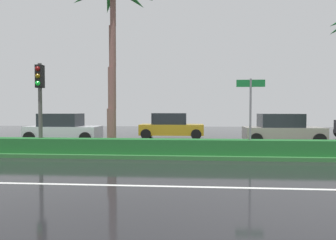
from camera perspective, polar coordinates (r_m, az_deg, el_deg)
ground_plane at (r=14.77m, az=11.66°, el=-5.84°), size 90.00×42.00×0.10m
near_lane_divider_stripe at (r=7.97m, az=17.99°, el=-12.16°), size 81.00×0.14×0.01m
median_strip at (r=13.77m, az=12.17°, el=-5.88°), size 85.50×4.00×0.15m
median_hedge at (r=12.34m, az=13.05°, el=-5.03°), size 76.50×0.70×0.60m
palm_tree_mid_left at (r=14.58m, az=-10.21°, el=20.64°), size 3.84×3.70×7.93m
traffic_signal_median_left at (r=13.84m, az=-23.04°, el=5.05°), size 0.28×0.43×3.74m
street_name_sign at (r=12.24m, az=15.31°, el=2.54°), size 1.10×0.08×3.00m
car_in_traffic_leading at (r=19.15m, az=-19.22°, el=-1.52°), size 4.30×2.02×1.72m
car_in_traffic_second at (r=20.63m, az=0.58°, el=-1.18°), size 4.30×2.02×1.72m
car_in_traffic_third at (r=18.28m, az=20.71°, el=-1.69°), size 4.30×2.02×1.72m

